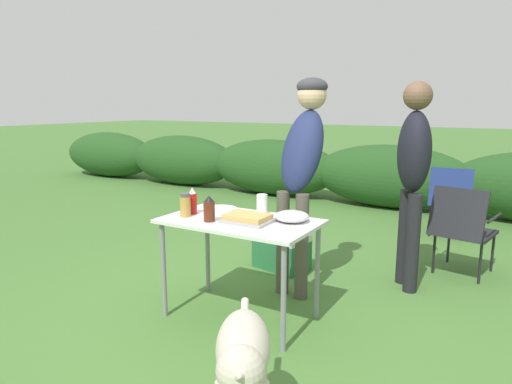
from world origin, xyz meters
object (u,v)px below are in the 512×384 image
object	(u,v)px
cooler_box	(282,251)
mixing_bowl	(292,216)
paper_cup_stack	(262,204)
ketchup_bottle	(193,201)
camp_chair_near_hedge	(462,226)
folding_table	(240,230)
camp_chair_green_behind_table	(450,198)
food_tray	(248,218)
bbq_sauce_bottle	(209,209)
plate_stack	(221,209)
standing_person_with_beanie	(302,156)
standing_person_in_navy_coat	(413,166)
spice_jar	(185,205)
dog	(243,360)

from	to	relation	value
cooler_box	mixing_bowl	bearing A→B (deg)	-47.78
paper_cup_stack	ketchup_bottle	bearing A→B (deg)	-150.11
camp_chair_near_hedge	folding_table	bearing A→B (deg)	-116.31
camp_chair_green_behind_table	food_tray	bearing A→B (deg)	-112.95
bbq_sauce_bottle	ketchup_bottle	distance (m)	0.27
plate_stack	paper_cup_stack	world-z (taller)	paper_cup_stack
plate_stack	mixing_bowl	size ratio (longest dim) A/B	0.97
food_tray	ketchup_bottle	world-z (taller)	ketchup_bottle
folding_table	standing_person_with_beanie	xyz separation A→B (m)	(0.17, 0.67, 0.47)
ketchup_bottle	standing_person_in_navy_coat	xyz separation A→B (m)	(1.33, 1.22, 0.22)
plate_stack	mixing_bowl	distance (m)	0.61
plate_stack	cooler_box	distance (m)	1.07
standing_person_with_beanie	bbq_sauce_bottle	bearing A→B (deg)	-104.86
spice_jar	camp_chair_near_hedge	xyz separation A→B (m)	(1.68, 1.83, -0.36)
standing_person_with_beanie	camp_chair_green_behind_table	size ratio (longest dim) A/B	2.11
food_tray	camp_chair_green_behind_table	distance (m)	3.20
standing_person_with_beanie	camp_chair_green_behind_table	distance (m)	2.58
bbq_sauce_bottle	camp_chair_near_hedge	xyz separation A→B (m)	(1.45, 1.85, -0.36)
bbq_sauce_bottle	camp_chair_green_behind_table	xyz separation A→B (m)	(1.17, 3.16, -0.36)
food_tray	camp_chair_near_hedge	size ratio (longest dim) A/B	0.40
spice_jar	bbq_sauce_bottle	bearing A→B (deg)	-6.36
standing_person_in_navy_coat	cooler_box	world-z (taller)	standing_person_in_navy_coat
camp_chair_green_behind_table	camp_chair_near_hedge	size ratio (longest dim) A/B	1.00
mixing_bowl	spice_jar	world-z (taller)	spice_jar
camp_chair_green_behind_table	camp_chair_near_hedge	distance (m)	1.34
spice_jar	bbq_sauce_bottle	world-z (taller)	bbq_sauce_bottle
mixing_bowl	standing_person_in_navy_coat	bearing A→B (deg)	60.78
dog	camp_chair_green_behind_table	world-z (taller)	camp_chair_green_behind_table
cooler_box	standing_person_with_beanie	bearing A→B (deg)	-34.34
spice_jar	cooler_box	world-z (taller)	spice_jar
food_tray	bbq_sauce_bottle	xyz separation A→B (m)	(-0.24, -0.12, 0.06)
standing_person_with_beanie	folding_table	bearing A→B (deg)	-97.01
ketchup_bottle	standing_person_with_beanie	xyz separation A→B (m)	(0.57, 0.70, 0.30)
bbq_sauce_bottle	paper_cup_stack	bearing A→B (deg)	61.02
spice_jar	camp_chair_green_behind_table	xyz separation A→B (m)	(1.41, 3.13, -0.36)
folding_table	dog	size ratio (longest dim) A/B	1.43
spice_jar	ketchup_bottle	bearing A→B (deg)	93.89
mixing_bowl	standing_person_in_navy_coat	size ratio (longest dim) A/B	0.14
folding_table	cooler_box	world-z (taller)	folding_table
camp_chair_near_hedge	plate_stack	bearing A→B (deg)	-124.61
folding_table	standing_person_in_navy_coat	world-z (taller)	standing_person_in_navy_coat
standing_person_with_beanie	dog	size ratio (longest dim) A/B	2.29
dog	bbq_sauce_bottle	bearing A→B (deg)	-78.51
mixing_bowl	paper_cup_stack	size ratio (longest dim) A/B	1.63
ketchup_bottle	camp_chair_green_behind_table	xyz separation A→B (m)	(1.41, 3.04, -0.37)
food_tray	ketchup_bottle	bearing A→B (deg)	179.52
ketchup_bottle	dog	size ratio (longest dim) A/B	0.26
spice_jar	camp_chair_green_behind_table	size ratio (longest dim) A/B	0.21
standing_person_with_beanie	spice_jar	bearing A→B (deg)	-118.31
plate_stack	standing_person_in_navy_coat	bearing A→B (deg)	40.67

